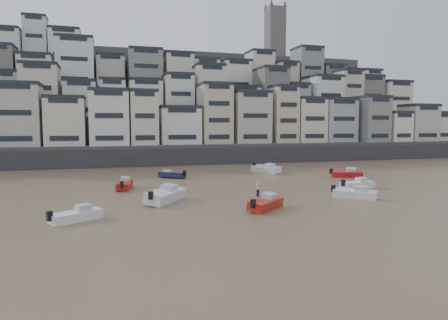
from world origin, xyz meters
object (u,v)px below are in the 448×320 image
object	(u,v)px
boat_c	(166,194)
boat_a	(266,202)
boat_h	(172,174)
boat_i	(266,168)
person_pink	(258,189)
boat_j	(76,213)
boat_b	(355,192)
boat_f	(125,183)
boat_g	(347,173)
boat_d	(358,183)

from	to	relation	value
boat_c	boat_a	bearing A→B (deg)	-90.85
boat_h	boat_i	world-z (taller)	boat_i
boat_a	boat_i	distance (m)	29.96
boat_a	person_pink	world-z (taller)	person_pink
boat_j	person_pink	xyz separation A→B (m)	(19.16, 6.64, 0.21)
boat_a	boat_b	xyz separation A→B (m)	(11.84, 2.60, -0.02)
person_pink	boat_h	bearing A→B (deg)	110.00
boat_f	boat_a	bearing A→B (deg)	-133.06
boat_h	boat_g	bearing A→B (deg)	-156.86
person_pink	boat_f	bearing A→B (deg)	145.12
boat_i	boat_f	bearing A→B (deg)	-89.93
boat_a	boat_i	size ratio (longest dim) A/B	0.87
boat_c	person_pink	size ratio (longest dim) A/B	3.81
boat_i	boat_b	distance (m)	25.04
boat_c	boat_a	distance (m)	10.91
boat_i	boat_b	bearing A→B (deg)	-23.44
boat_i	person_pink	world-z (taller)	person_pink
boat_d	boat_i	world-z (taller)	boat_i
boat_a	boat_j	xyz separation A→B (m)	(-17.32, 0.15, -0.06)
boat_h	boat_b	size ratio (longest dim) A/B	0.91
boat_i	boat_g	bearing A→B (deg)	23.44
boat_f	boat_i	size ratio (longest dim) A/B	0.89
boat_f	boat_b	xyz separation A→B (m)	(24.38, -14.22, -0.03)
boat_h	boat_i	distance (m)	16.68
boat_f	boat_i	distance (m)	26.40
boat_g	boat_b	world-z (taller)	boat_g
boat_j	boat_h	bearing A→B (deg)	32.98
boat_h	boat_j	bearing A→B (deg)	102.34
boat_i	person_pink	bearing A→B (deg)	-49.06
boat_c	boat_b	distance (m)	20.98
boat_d	person_pink	distance (m)	14.56
boat_c	person_pink	xyz separation A→B (m)	(10.63, 0.31, -0.03)
boat_h	boat_a	distance (m)	26.15
boat_d	boat_b	size ratio (longest dim) A/B	1.00
boat_d	boat_i	distance (m)	19.73
boat_h	person_pink	distance (m)	20.08
boat_c	boat_b	xyz separation A→B (m)	(20.62, -3.88, -0.21)
boat_d	boat_i	bearing A→B (deg)	94.88
boat_j	boat_b	bearing A→B (deg)	-26.48
boat_d	boat_f	distance (m)	30.02
boat_i	boat_c	bearing A→B (deg)	-67.96
boat_a	boat_j	world-z (taller)	boat_a
boat_i	boat_j	size ratio (longest dim) A/B	1.25
boat_c	boat_h	distance (m)	19.55
boat_h	boat_a	size ratio (longest dim) A/B	0.88
boat_g	boat_b	size ratio (longest dim) A/B	1.01
boat_g	boat_a	bearing A→B (deg)	-119.17
boat_j	person_pink	distance (m)	20.29
boat_f	person_pink	size ratio (longest dim) A/B	3.08
boat_g	boat_h	xyz separation A→B (m)	(-26.44, 7.05, -0.07)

